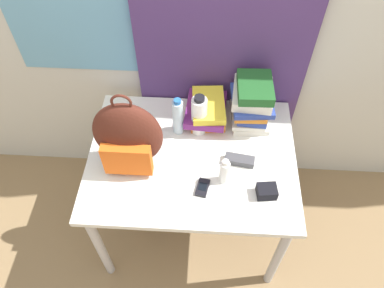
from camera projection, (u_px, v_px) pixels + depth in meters
name	position (u px, v px, depth m)	size (l,w,h in m)	color
ground_plane	(188.00, 283.00, 2.28)	(12.00, 12.00, 0.00)	#8C704C
wall_back	(197.00, 15.00, 1.86)	(6.00, 0.06, 2.50)	beige
curtain_blue	(225.00, 22.00, 1.82)	(0.92, 0.04, 2.50)	#4C336B
desk	(192.00, 166.00, 2.02)	(1.08, 0.83, 0.75)	silver
backpack	(128.00, 137.00, 1.78)	(0.33, 0.19, 0.47)	#512319
book_stack_left	(207.00, 110.00, 2.05)	(0.23, 0.29, 0.14)	orange
book_stack_center	(252.00, 102.00, 1.99)	(0.23, 0.28, 0.28)	silver
water_bottle	(178.00, 117.00, 1.97)	(0.06, 0.06, 0.24)	silver
sports_bottle	(199.00, 115.00, 1.96)	(0.08, 0.08, 0.25)	white
sunscreen_bottle	(224.00, 172.00, 1.80)	(0.05, 0.05, 0.16)	white
cell_phone	(203.00, 188.00, 1.82)	(0.07, 0.11, 0.02)	black
sunglasses_case	(240.00, 160.00, 1.91)	(0.16, 0.08, 0.04)	#47474C
camera_pouch	(267.00, 191.00, 1.79)	(0.10, 0.08, 0.06)	black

